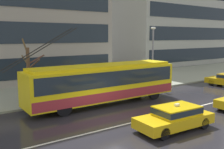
% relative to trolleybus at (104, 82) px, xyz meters
% --- Properties ---
extents(ground_plane, '(160.00, 160.00, 0.00)m').
position_rel_trolleybus_xyz_m(ground_plane, '(-1.58, -3.34, -1.62)').
color(ground_plane, '#27252A').
extents(sidewalk_slab, '(80.00, 10.00, 0.14)m').
position_rel_trolleybus_xyz_m(sidewalk_slab, '(-1.58, 6.60, -1.55)').
color(sidewalk_slab, gray).
rests_on(sidewalk_slab, ground_plane).
extents(lane_centre_line, '(72.00, 0.14, 0.01)m').
position_rel_trolleybus_xyz_m(lane_centre_line, '(-1.58, -4.54, -1.62)').
color(lane_centre_line, silver).
rests_on(lane_centre_line, ground_plane).
extents(trolleybus, '(13.06, 2.53, 5.57)m').
position_rel_trolleybus_xyz_m(trolleybus, '(0.00, 0.00, 0.00)').
color(trolleybus, yellow).
rests_on(trolleybus, ground_plane).
extents(taxi_oncoming_near, '(4.50, 2.06, 1.39)m').
position_rel_trolleybus_xyz_m(taxi_oncoming_near, '(0.17, -6.68, -0.92)').
color(taxi_oncoming_near, yellow).
rests_on(taxi_oncoming_near, ground_plane).
extents(pedestrian_at_shelter, '(1.12, 1.12, 2.00)m').
position_rel_trolleybus_xyz_m(pedestrian_at_shelter, '(-2.41, 2.51, 0.11)').
color(pedestrian_at_shelter, navy).
rests_on(pedestrian_at_shelter, sidewalk_slab).
extents(pedestrian_approaching_curb, '(1.53, 1.53, 1.97)m').
position_rel_trolleybus_xyz_m(pedestrian_approaching_curb, '(-3.85, 3.38, 0.13)').
color(pedestrian_approaching_curb, black).
rests_on(pedestrian_approaching_curb, sidewalk_slab).
extents(pedestrian_walking_past, '(1.39, 1.39, 1.95)m').
position_rel_trolleybus_xyz_m(pedestrian_walking_past, '(3.56, 3.21, 0.10)').
color(pedestrian_walking_past, black).
rests_on(pedestrian_walking_past, sidewalk_slab).
extents(pedestrian_waiting_by_pole, '(0.94, 0.94, 1.99)m').
position_rel_trolleybus_xyz_m(pedestrian_waiting_by_pole, '(-1.44, 2.49, 0.06)').
color(pedestrian_waiting_by_pole, brown).
rests_on(pedestrian_waiting_by_pole, sidewalk_slab).
extents(street_lamp, '(0.60, 0.32, 5.75)m').
position_rel_trolleybus_xyz_m(street_lamp, '(7.37, 2.61, 1.98)').
color(street_lamp, gray).
rests_on(street_lamp, sidewalk_slab).
extents(street_tree_bare, '(1.44, 2.48, 4.69)m').
position_rel_trolleybus_xyz_m(street_tree_bare, '(-4.28, 4.12, 0.80)').
color(street_tree_bare, brown).
rests_on(street_tree_bare, sidewalk_slab).
extents(office_tower_corner_right, '(22.14, 14.54, 21.56)m').
position_rel_trolleybus_xyz_m(office_tower_corner_right, '(26.28, 19.47, 9.17)').
color(office_tower_corner_right, '#AFB2A7').
rests_on(office_tower_corner_right, ground_plane).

